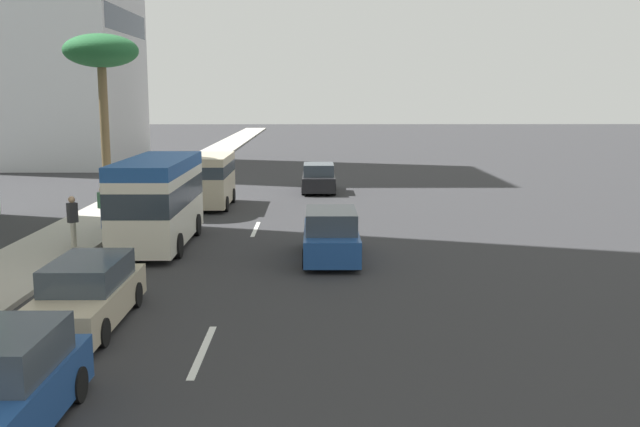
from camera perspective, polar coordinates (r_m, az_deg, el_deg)
name	(u,v)px	position (r m, az deg, el deg)	size (l,w,h in m)	color
ground_plane	(264,210)	(34.07, -4.48, 0.31)	(198.00, 198.00, 0.00)	#2D2D30
sidewalk_right	(120,208)	(35.21, -15.68, 0.40)	(162.00, 3.14, 0.15)	#B2ADA3
lane_stripe_mid	(203,351)	(15.72, -9.33, -10.75)	(3.20, 0.16, 0.01)	silver
lane_stripe_far	(256,229)	(29.16, -5.15, -1.25)	(3.20, 0.16, 0.01)	silver
minibus_lead	(158,198)	(26.22, -12.77, 1.18)	(6.69, 2.28, 3.17)	silver
van_second	(209,177)	(35.00, -8.80, 2.85)	(4.73, 2.10, 2.53)	beige
car_third	(87,294)	(17.89, -18.08, -6.15)	(4.78, 1.79, 1.54)	beige
car_fourth	(319,178)	(40.07, -0.11, 2.81)	(4.22, 1.87, 1.60)	black
car_sixth	(331,236)	(23.64, 0.87, -1.79)	(4.53, 1.85, 1.69)	#1E478C
pedestrian_near_lamp	(73,219)	(26.26, -19.11, -0.40)	(0.38, 0.38, 1.79)	beige
pedestrian_mid_block	(102,205)	(29.65, -16.95, 0.62)	(0.39, 0.37, 1.66)	navy
palm_tree	(101,56)	(34.55, -17.04, 11.92)	(3.36, 3.36, 7.97)	brown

